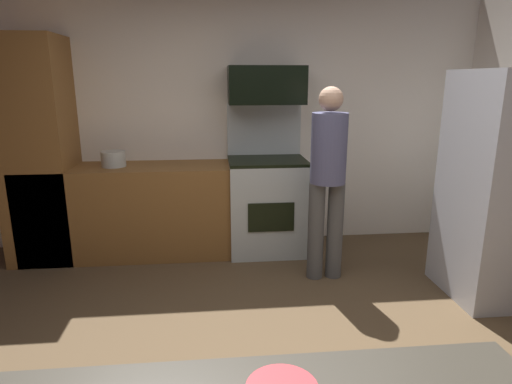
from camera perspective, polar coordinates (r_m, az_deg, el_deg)
ground_plane at (r=2.85m, az=0.96°, el=-22.73°), size 5.20×4.80×0.02m
wall_back at (r=4.62m, az=-2.36°, el=9.39°), size 5.20×0.12×2.60m
lower_cabinet_run at (r=4.46m, az=-13.60°, el=-2.34°), size 2.40×0.60×0.90m
cabinet_column at (r=4.58m, az=-26.57°, el=4.68°), size 0.60×0.60×2.10m
oven_range at (r=4.42m, az=1.42°, el=-1.23°), size 0.76×0.65×1.48m
microwave at (r=4.34m, az=1.37°, el=13.80°), size 0.74×0.38×0.36m
refrigerator at (r=3.93m, az=30.24°, el=0.49°), size 0.83×0.78×1.79m
person_cook at (r=3.73m, az=9.37°, el=2.22°), size 0.31×0.30×1.66m
stock_pot at (r=4.40m, az=-18.15°, el=4.14°), size 0.23×0.23×0.15m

